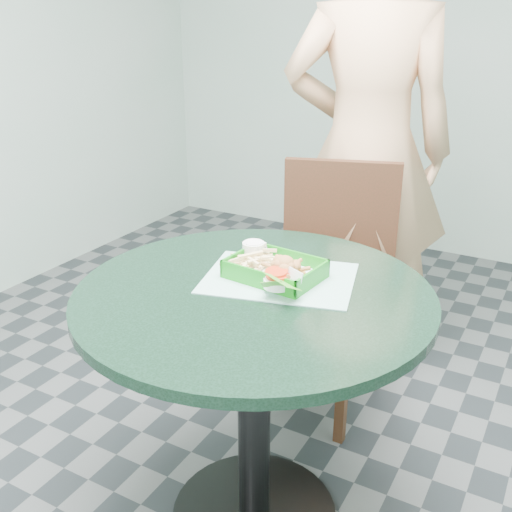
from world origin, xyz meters
The scene contains 10 objects.
wall_back centered at (0.00, 2.50, 1.40)m, with size 4.00×0.04×2.80m, color silver.
cafe_table centered at (0.00, 0.00, 0.58)m, with size 0.94×0.94×0.75m.
dining_chair centered at (-0.09, 0.73, 0.53)m, with size 0.44×0.44×0.93m.
diner_person centered at (-0.07, 1.03, 1.15)m, with size 0.84×0.55×2.29m, color tan.
placemat centered at (0.02, 0.10, 0.75)m, with size 0.40×0.30×0.00m, color #89BEB2.
food_basket centered at (0.01, 0.10, 0.77)m, with size 0.24×0.18×0.05m.
crab_sandwich centered at (0.06, 0.07, 0.80)m, with size 0.11×0.11×0.07m.
fries_pile centered at (-0.06, 0.09, 0.79)m, with size 0.11×0.12×0.04m, color #ECCC8A, non-canonical shape.
sauce_ramekin centered at (-0.09, 0.14, 0.80)m, with size 0.06×0.06×0.04m.
garnish_cup centered at (0.07, 0.01, 0.79)m, with size 0.11×0.10×0.04m.
Camera 1 is at (0.69, -1.23, 1.44)m, focal length 42.00 mm.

